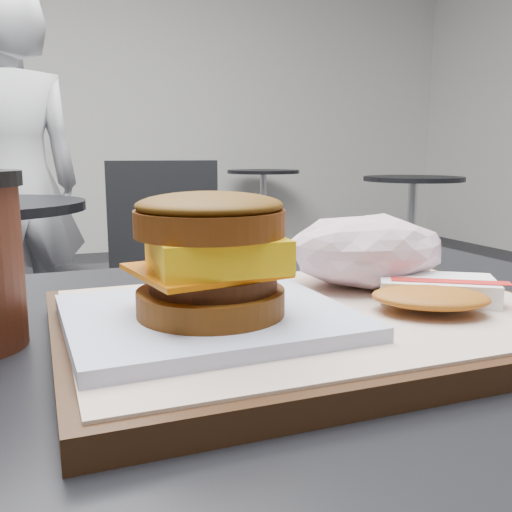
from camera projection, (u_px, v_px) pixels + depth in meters
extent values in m
cube|color=silver|center=(48.00, 83.00, 4.90)|extent=(8.00, 0.10, 3.00)
cube|color=black|center=(265.00, 358.00, 0.44)|extent=(0.80, 0.60, 0.04)
cube|color=#311B0D|center=(313.00, 322.00, 0.44)|extent=(0.38, 0.28, 0.02)
cube|color=beige|center=(313.00, 310.00, 0.44)|extent=(0.36, 0.26, 0.00)
cube|color=silver|center=(207.00, 317.00, 0.40)|extent=(0.19, 0.18, 0.01)
cylinder|color=#61340D|center=(211.00, 301.00, 0.39)|extent=(0.10, 0.10, 0.02)
cylinder|color=#371708|center=(213.00, 281.00, 0.38)|extent=(0.09, 0.09, 0.01)
cube|color=#D06507|center=(204.00, 270.00, 0.38)|extent=(0.10, 0.10, 0.00)
cube|color=yellow|center=(215.00, 252.00, 0.38)|extent=(0.09, 0.09, 0.02)
cylinder|color=brown|center=(210.00, 223.00, 0.38)|extent=(0.10, 0.10, 0.02)
ellipsoid|color=brown|center=(210.00, 205.00, 0.37)|extent=(0.10, 0.10, 0.02)
cube|color=white|center=(437.00, 289.00, 0.46)|extent=(0.11, 0.09, 0.02)
cube|color=red|center=(450.00, 281.00, 0.45)|extent=(0.08, 0.06, 0.00)
ellipsoid|color=#BB6B1D|center=(430.00, 297.00, 0.42)|extent=(0.11, 0.10, 0.01)
cylinder|color=#A9A9AE|center=(116.00, 343.00, 2.09)|extent=(0.06, 0.06, 0.44)
cube|color=black|center=(113.00, 279.00, 2.05)|extent=(0.47, 0.47, 0.04)
cube|color=black|center=(163.00, 216.00, 2.08)|extent=(0.40, 0.08, 0.40)
imported|color=silver|center=(16.00, 184.00, 2.40)|extent=(0.64, 0.51, 1.55)
cylinder|color=black|center=(408.00, 285.00, 3.93)|extent=(0.40, 0.40, 0.02)
cylinder|color=#A5A5AA|center=(411.00, 233.00, 3.86)|extent=(0.06, 0.06, 0.70)
cylinder|color=black|center=(414.00, 179.00, 3.80)|extent=(0.66, 0.66, 0.03)
cylinder|color=black|center=(263.00, 250.00, 5.34)|extent=(0.40, 0.40, 0.02)
cylinder|color=#A5A5AA|center=(263.00, 211.00, 5.28)|extent=(0.06, 0.06, 0.70)
cylinder|color=black|center=(263.00, 172.00, 5.21)|extent=(0.66, 0.66, 0.03)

